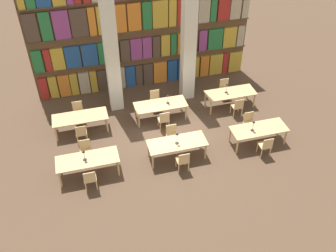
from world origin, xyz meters
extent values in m
plane|color=#4C3828|center=(0.00, 0.00, 0.00)|extent=(40.00, 40.00, 0.00)
cube|color=brown|center=(0.00, 3.98, 2.75)|extent=(9.70, 0.06, 5.50)
cube|color=brown|center=(0.00, 3.98, 0.01)|extent=(9.70, 0.35, 0.03)
cube|color=maroon|center=(-4.57, 3.95, 0.56)|extent=(0.37, 0.20, 1.06)
cube|color=#B7932D|center=(-4.15, 3.95, 0.56)|extent=(0.36, 0.20, 1.06)
cube|color=orange|center=(-3.68, 3.95, 0.56)|extent=(0.48, 0.20, 1.06)
cube|color=#B7932D|center=(-3.25, 3.95, 0.56)|extent=(0.33, 0.20, 1.06)
cube|color=tan|center=(-2.80, 3.95, 0.56)|extent=(0.46, 0.20, 1.06)
cube|color=#B7932D|center=(-2.38, 3.95, 0.56)|extent=(0.29, 0.20, 1.06)
cube|color=#47382D|center=(-1.88, 3.95, 0.56)|extent=(0.64, 0.20, 1.06)
cube|color=tan|center=(-1.22, 3.95, 0.56)|extent=(0.53, 0.20, 1.06)
cube|color=navy|center=(-0.70, 3.95, 0.56)|extent=(0.43, 0.20, 1.06)
cube|color=#47382D|center=(-0.30, 3.95, 0.56)|extent=(0.30, 0.20, 1.06)
cube|color=#47382D|center=(0.14, 3.95, 0.56)|extent=(0.44, 0.20, 1.06)
cube|color=orange|center=(0.71, 3.95, 0.56)|extent=(0.62, 0.20, 1.06)
cube|color=navy|center=(1.30, 3.95, 0.56)|extent=(0.44, 0.20, 1.06)
cube|color=navy|center=(1.91, 3.95, 0.56)|extent=(0.64, 0.20, 1.06)
cube|color=#B7932D|center=(2.46, 3.95, 0.56)|extent=(0.32, 0.20, 1.06)
cube|color=orange|center=(2.90, 3.95, 0.56)|extent=(0.42, 0.20, 1.06)
cube|color=#B7932D|center=(3.49, 3.95, 0.56)|extent=(0.64, 0.20, 1.06)
cube|color=maroon|center=(3.96, 3.95, 0.56)|extent=(0.26, 0.20, 1.06)
cube|color=#B7932D|center=(4.48, 3.95, 0.56)|extent=(0.64, 0.20, 1.06)
cube|color=brown|center=(0.00, 3.98, 1.39)|extent=(9.70, 0.35, 0.03)
cube|color=#236B38|center=(-4.55, 3.95, 1.91)|extent=(0.41, 0.20, 1.00)
cube|color=maroon|center=(-4.13, 3.95, 1.91)|extent=(0.26, 0.20, 1.00)
cube|color=#B7932D|center=(-3.72, 3.95, 1.91)|extent=(0.52, 0.20, 1.00)
cube|color=navy|center=(-3.10, 3.95, 1.91)|extent=(0.63, 0.20, 1.00)
cube|color=navy|center=(-2.38, 3.95, 1.91)|extent=(0.66, 0.20, 1.00)
cube|color=#236B38|center=(-1.80, 3.95, 1.91)|extent=(0.43, 0.20, 1.00)
cube|color=#47382D|center=(-1.34, 3.95, 1.91)|extent=(0.42, 0.20, 1.00)
cube|color=#47382D|center=(-0.85, 3.95, 1.91)|extent=(0.41, 0.20, 1.00)
cube|color=#84387A|center=(-0.36, 3.95, 1.91)|extent=(0.51, 0.20, 1.00)
cube|color=#84387A|center=(0.13, 3.95, 1.91)|extent=(0.40, 0.20, 1.00)
cube|color=#47382D|center=(0.55, 3.95, 1.91)|extent=(0.34, 0.20, 1.00)
cube|color=#B7932D|center=(0.97, 3.95, 1.91)|extent=(0.41, 0.20, 1.00)
cube|color=#236B38|center=(1.35, 3.95, 1.91)|extent=(0.25, 0.20, 1.00)
cube|color=orange|center=(1.71, 3.95, 1.91)|extent=(0.34, 0.20, 1.00)
cube|color=#47382D|center=(2.20, 3.95, 1.91)|extent=(0.56, 0.20, 1.00)
cube|color=#84387A|center=(2.73, 3.95, 1.91)|extent=(0.37, 0.20, 1.00)
cube|color=#236B38|center=(3.34, 3.95, 1.91)|extent=(0.69, 0.20, 1.00)
cube|color=#B7932D|center=(4.05, 3.95, 1.91)|extent=(0.63, 0.20, 1.00)
cube|color=tan|center=(4.60, 3.95, 1.91)|extent=(0.33, 0.20, 1.00)
cube|color=brown|center=(0.00, 3.98, 2.77)|extent=(9.70, 0.35, 0.03)
cube|color=#47382D|center=(-4.48, 3.95, 3.38)|extent=(0.54, 0.20, 1.20)
cube|color=#236B38|center=(-3.92, 3.95, 3.38)|extent=(0.43, 0.20, 1.20)
cube|color=#84387A|center=(-3.32, 3.95, 3.38)|extent=(0.64, 0.20, 1.20)
cube|color=#47382D|center=(-2.62, 3.95, 3.38)|extent=(0.68, 0.20, 1.20)
cube|color=orange|center=(-2.10, 3.95, 3.38)|extent=(0.29, 0.20, 1.20)
cube|color=#B7932D|center=(-1.66, 3.95, 3.38)|extent=(0.49, 0.20, 1.20)
cube|color=orange|center=(-1.03, 3.95, 3.38)|extent=(0.65, 0.20, 1.20)
cube|color=orange|center=(-0.36, 3.95, 3.38)|extent=(0.56, 0.20, 1.20)
cube|color=#236B38|center=(0.19, 3.95, 3.38)|extent=(0.39, 0.20, 1.20)
cube|color=#B7932D|center=(0.75, 3.95, 3.38)|extent=(0.66, 0.20, 1.20)
cube|color=#B7932D|center=(1.29, 3.95, 3.38)|extent=(0.33, 0.20, 1.20)
cube|color=maroon|center=(1.68, 3.95, 3.38)|extent=(0.38, 0.20, 1.20)
cube|color=#B7932D|center=(2.17, 3.95, 3.38)|extent=(0.52, 0.20, 1.20)
cube|color=tan|center=(2.71, 3.95, 3.38)|extent=(0.51, 0.20, 1.20)
cube|color=#236B38|center=(3.14, 3.95, 3.38)|extent=(0.27, 0.20, 1.20)
cube|color=maroon|center=(3.63, 3.95, 3.38)|extent=(0.55, 0.20, 1.20)
cube|color=tan|center=(4.18, 3.95, 3.38)|extent=(0.50, 0.20, 1.20)
cube|color=tan|center=(4.65, 3.95, 3.38)|extent=(0.30, 0.20, 1.20)
cube|color=beige|center=(-1.59, 2.53, 3.00)|extent=(0.54, 0.54, 6.00)
cube|color=beige|center=(1.59, 2.53, 3.00)|extent=(0.54, 0.54, 6.00)
cube|color=tan|center=(-3.16, -1.21, 0.70)|extent=(2.14, 0.85, 0.04)
cylinder|color=tan|center=(-4.15, -1.55, 0.34)|extent=(0.07, 0.07, 0.68)
cylinder|color=tan|center=(-2.17, -1.55, 0.34)|extent=(0.07, 0.07, 0.68)
cylinder|color=tan|center=(-4.15, -0.86, 0.34)|extent=(0.07, 0.07, 0.68)
cylinder|color=tan|center=(-2.17, -0.86, 0.34)|extent=(0.07, 0.07, 0.68)
cylinder|color=tan|center=(-3.35, -1.68, 0.21)|extent=(0.04, 0.04, 0.42)
cylinder|color=tan|center=(-2.99, -1.68, 0.21)|extent=(0.04, 0.04, 0.42)
cylinder|color=tan|center=(-3.35, -2.02, 0.21)|extent=(0.04, 0.04, 0.42)
cylinder|color=tan|center=(-2.99, -2.02, 0.21)|extent=(0.04, 0.04, 0.42)
cube|color=tan|center=(-3.17, -1.85, 0.44)|extent=(0.42, 0.40, 0.04)
cube|color=tan|center=(-3.17, -2.04, 0.67)|extent=(0.40, 0.03, 0.42)
cylinder|color=tan|center=(-2.99, -0.73, 0.21)|extent=(0.04, 0.04, 0.42)
cylinder|color=tan|center=(-3.35, -0.73, 0.21)|extent=(0.04, 0.04, 0.42)
cylinder|color=tan|center=(-2.99, -0.39, 0.21)|extent=(0.04, 0.04, 0.42)
cylinder|color=tan|center=(-3.35, -0.39, 0.21)|extent=(0.04, 0.04, 0.42)
cube|color=tan|center=(-3.17, -0.56, 0.44)|extent=(0.42, 0.40, 0.04)
cube|color=tan|center=(-3.17, -0.38, 0.67)|extent=(0.40, 0.03, 0.42)
cylinder|color=#232328|center=(-3.24, -1.23, 0.73)|extent=(0.14, 0.14, 0.01)
cylinder|color=#232328|center=(-3.24, -1.23, 0.91)|extent=(0.02, 0.02, 0.34)
cone|color=#232328|center=(-3.24, -1.23, 1.12)|extent=(0.11, 0.11, 0.07)
cube|color=tan|center=(0.05, -1.19, 0.70)|extent=(2.14, 0.85, 0.04)
cylinder|color=tan|center=(-0.94, -1.54, 0.34)|extent=(0.07, 0.07, 0.68)
cylinder|color=tan|center=(1.04, -1.54, 0.34)|extent=(0.07, 0.07, 0.68)
cylinder|color=tan|center=(-0.94, -0.85, 0.34)|extent=(0.07, 0.07, 0.68)
cylinder|color=tan|center=(1.04, -0.85, 0.34)|extent=(0.07, 0.07, 0.68)
cylinder|color=tan|center=(-0.12, -1.67, 0.21)|extent=(0.04, 0.04, 0.42)
cylinder|color=tan|center=(0.24, -1.67, 0.21)|extent=(0.04, 0.04, 0.42)
cylinder|color=tan|center=(-0.12, -2.01, 0.21)|extent=(0.04, 0.04, 0.42)
cylinder|color=tan|center=(0.24, -2.01, 0.21)|extent=(0.04, 0.04, 0.42)
cube|color=tan|center=(0.06, -1.84, 0.44)|extent=(0.42, 0.40, 0.04)
cube|color=tan|center=(0.06, -2.02, 0.67)|extent=(0.40, 0.03, 0.42)
cylinder|color=tan|center=(0.24, -0.72, 0.21)|extent=(0.04, 0.04, 0.42)
cylinder|color=tan|center=(-0.12, -0.72, 0.21)|extent=(0.04, 0.04, 0.42)
cylinder|color=tan|center=(0.24, -0.38, 0.21)|extent=(0.04, 0.04, 0.42)
cylinder|color=tan|center=(-0.12, -0.38, 0.21)|extent=(0.04, 0.04, 0.42)
cube|color=tan|center=(0.06, -0.55, 0.44)|extent=(0.42, 0.40, 0.04)
cube|color=tan|center=(0.06, -0.36, 0.67)|extent=(0.40, 0.03, 0.42)
cylinder|color=#232328|center=(0.03, -1.24, 0.73)|extent=(0.14, 0.14, 0.01)
cylinder|color=#232328|center=(0.03, -1.24, 0.94)|extent=(0.02, 0.02, 0.40)
cone|color=#232328|center=(0.03, -1.24, 1.17)|extent=(0.11, 0.11, 0.07)
cube|color=tan|center=(3.25, -1.24, 0.70)|extent=(2.14, 0.85, 0.04)
cylinder|color=tan|center=(2.26, -1.59, 0.34)|extent=(0.07, 0.07, 0.68)
cylinder|color=tan|center=(4.24, -1.59, 0.34)|extent=(0.07, 0.07, 0.68)
cylinder|color=tan|center=(2.26, -0.90, 0.34)|extent=(0.07, 0.07, 0.68)
cylinder|color=tan|center=(4.24, -0.90, 0.34)|extent=(0.07, 0.07, 0.68)
cylinder|color=tan|center=(3.03, -1.72, 0.21)|extent=(0.04, 0.04, 0.42)
cylinder|color=tan|center=(3.39, -1.72, 0.21)|extent=(0.04, 0.04, 0.42)
cylinder|color=tan|center=(3.03, -2.06, 0.21)|extent=(0.04, 0.04, 0.42)
cylinder|color=tan|center=(3.39, -2.06, 0.21)|extent=(0.04, 0.04, 0.42)
cube|color=tan|center=(3.21, -1.89, 0.44)|extent=(0.42, 0.40, 0.04)
cube|color=tan|center=(3.21, -2.07, 0.67)|extent=(0.40, 0.03, 0.42)
cylinder|color=tan|center=(3.39, -0.77, 0.21)|extent=(0.04, 0.04, 0.42)
cylinder|color=tan|center=(3.03, -0.77, 0.21)|extent=(0.04, 0.04, 0.42)
cylinder|color=tan|center=(3.39, -0.43, 0.21)|extent=(0.04, 0.04, 0.42)
cylinder|color=tan|center=(3.03, -0.43, 0.21)|extent=(0.04, 0.04, 0.42)
cube|color=tan|center=(3.21, -0.60, 0.44)|extent=(0.42, 0.40, 0.04)
cube|color=tan|center=(3.21, -0.41, 0.67)|extent=(0.40, 0.03, 0.42)
cylinder|color=#232328|center=(2.95, -1.29, 0.73)|extent=(0.14, 0.14, 0.01)
cylinder|color=#232328|center=(2.95, -1.29, 0.92)|extent=(0.02, 0.02, 0.37)
cone|color=#232328|center=(2.95, -1.29, 1.14)|extent=(0.11, 0.11, 0.07)
cube|color=tan|center=(-3.20, 1.25, 0.70)|extent=(2.14, 0.85, 0.04)
cylinder|color=tan|center=(-4.19, 0.90, 0.34)|extent=(0.07, 0.07, 0.68)
cylinder|color=tan|center=(-2.21, 0.90, 0.34)|extent=(0.07, 0.07, 0.68)
cylinder|color=tan|center=(-4.19, 1.59, 0.34)|extent=(0.07, 0.07, 0.68)
cylinder|color=tan|center=(-2.21, 1.59, 0.34)|extent=(0.07, 0.07, 0.68)
cylinder|color=tan|center=(-3.42, 0.77, 0.21)|extent=(0.04, 0.04, 0.42)
cylinder|color=tan|center=(-3.06, 0.77, 0.21)|extent=(0.04, 0.04, 0.42)
cylinder|color=tan|center=(-3.42, 0.43, 0.21)|extent=(0.04, 0.04, 0.42)
cylinder|color=tan|center=(-3.06, 0.43, 0.21)|extent=(0.04, 0.04, 0.42)
cube|color=tan|center=(-3.24, 0.60, 0.44)|extent=(0.42, 0.40, 0.04)
cube|color=tan|center=(-3.24, 0.42, 0.67)|extent=(0.40, 0.03, 0.42)
cylinder|color=tan|center=(-3.06, 1.72, 0.21)|extent=(0.04, 0.04, 0.42)
cylinder|color=tan|center=(-3.42, 1.72, 0.21)|extent=(0.04, 0.04, 0.42)
cylinder|color=tan|center=(-3.06, 2.06, 0.21)|extent=(0.04, 0.04, 0.42)
cylinder|color=tan|center=(-3.42, 2.06, 0.21)|extent=(0.04, 0.04, 0.42)
cube|color=tan|center=(-3.24, 1.89, 0.44)|extent=(0.42, 0.40, 0.04)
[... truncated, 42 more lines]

